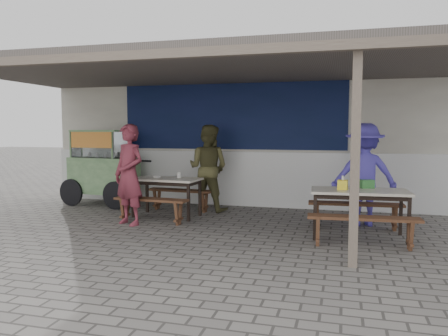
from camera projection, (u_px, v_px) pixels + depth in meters
ground at (195, 237)px, 6.85m from camera, size 60.00×60.00×0.00m
back_wall at (245, 128)px, 10.14m from camera, size 9.00×1.28×3.50m
warung_roof at (213, 69)px, 7.47m from camera, size 9.00×4.21×2.81m
table_left at (167, 182)px, 8.40m from camera, size 1.32×0.76×0.75m
bench_left_street at (151, 205)px, 7.84m from camera, size 1.40×0.37×0.45m
bench_left_wall at (180, 195)px, 9.02m from camera, size 1.40×0.37×0.45m
table_right at (360, 195)px, 6.75m from camera, size 1.50×0.82×0.75m
bench_right_street at (363, 224)px, 6.19m from camera, size 1.57×0.38×0.45m
bench_right_wall at (355, 209)px, 7.37m from camera, size 1.57×0.38×0.45m
vendor_cart at (103, 164)px, 9.72m from camera, size 2.15×1.00×1.67m
patron_street_side at (129, 174)px, 7.68m from camera, size 0.77×0.65×1.78m
patron_wall_side at (208, 168)px, 9.00m from camera, size 0.95×0.79×1.78m
patron_right_table at (364, 175)px, 7.64m from camera, size 1.25×0.84×1.79m
tissue_box at (343, 185)px, 6.79m from camera, size 0.16×0.16×0.15m
donation_box at (367, 184)px, 6.95m from camera, size 0.23×0.19×0.13m
condiment_jar at (179, 175)px, 8.48m from camera, size 0.09×0.09×0.10m
condiment_bowl at (157, 177)px, 8.46m from camera, size 0.23×0.23×0.05m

